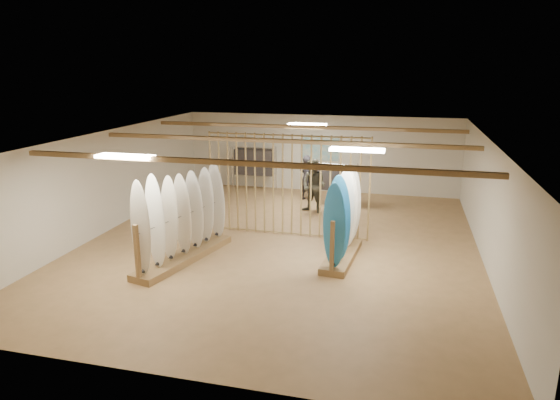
% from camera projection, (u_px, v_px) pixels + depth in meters
% --- Properties ---
extents(floor, '(12.00, 12.00, 0.00)m').
position_uv_depth(floor, '(280.00, 244.00, 13.07)').
color(floor, '#AB8252').
rests_on(floor, ground).
extents(ceiling, '(12.00, 12.00, 0.00)m').
position_uv_depth(ceiling, '(280.00, 138.00, 12.34)').
color(ceiling, '#9B9793').
rests_on(ceiling, ground).
extents(wall_back, '(12.00, 0.00, 12.00)m').
position_uv_depth(wall_back, '(320.00, 153.00, 18.32)').
color(wall_back, beige).
rests_on(wall_back, ground).
extents(wall_front, '(12.00, 0.00, 12.00)m').
position_uv_depth(wall_front, '(177.00, 293.00, 7.09)').
color(wall_front, beige).
rests_on(wall_front, ground).
extents(wall_left, '(0.00, 12.00, 12.00)m').
position_uv_depth(wall_left, '(106.00, 182.00, 13.89)').
color(wall_left, beige).
rests_on(wall_left, ground).
extents(wall_right, '(0.00, 12.00, 12.00)m').
position_uv_depth(wall_right, '(489.00, 205.00, 11.53)').
color(wall_right, beige).
rests_on(wall_right, ground).
extents(ceiling_slats, '(9.50, 6.12, 0.10)m').
position_uv_depth(ceiling_slats, '(280.00, 141.00, 12.36)').
color(ceiling_slats, olive).
rests_on(ceiling_slats, ground).
extents(light_panels, '(1.20, 0.35, 0.06)m').
position_uv_depth(light_panels, '(280.00, 140.00, 12.36)').
color(light_panels, white).
rests_on(light_panels, ground).
extents(bamboo_partition, '(4.45, 0.05, 2.78)m').
position_uv_depth(bamboo_partition, '(287.00, 185.00, 13.46)').
color(bamboo_partition, '#A88A51').
rests_on(bamboo_partition, ground).
extents(poster, '(1.40, 0.03, 0.90)m').
position_uv_depth(poster, '(320.00, 148.00, 18.25)').
color(poster, teal).
rests_on(poster, ground).
extents(rack_left, '(1.33, 3.24, 2.22)m').
position_uv_depth(rack_left, '(183.00, 230.00, 11.80)').
color(rack_left, olive).
rests_on(rack_left, floor).
extents(rack_right, '(0.78, 2.30, 2.15)m').
position_uv_depth(rack_right, '(342.00, 231.00, 11.86)').
color(rack_right, olive).
rests_on(rack_right, floor).
extents(clothing_rack_a, '(1.56, 0.39, 1.67)m').
position_uv_depth(clothing_rack_a, '(254.00, 162.00, 18.40)').
color(clothing_rack_a, silver).
rests_on(clothing_rack_a, floor).
extents(clothing_rack_b, '(1.34, 0.56, 1.45)m').
position_uv_depth(clothing_rack_b, '(336.00, 178.00, 16.44)').
color(clothing_rack_b, silver).
rests_on(clothing_rack_b, floor).
extents(shopper_a, '(0.77, 0.66, 1.79)m').
position_uv_depth(shopper_a, '(307.00, 175.00, 17.14)').
color(shopper_a, '#242229').
rests_on(shopper_a, floor).
extents(shopper_b, '(1.14, 1.02, 1.95)m').
position_uv_depth(shopper_b, '(314.00, 183.00, 15.65)').
color(shopper_b, '#3F3E31').
rests_on(shopper_b, floor).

